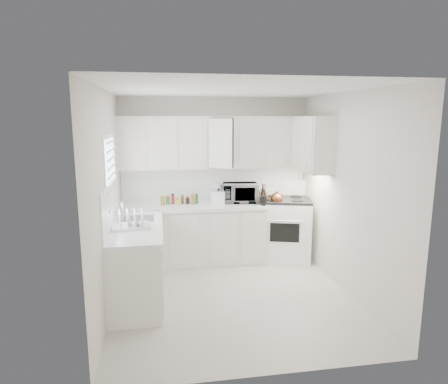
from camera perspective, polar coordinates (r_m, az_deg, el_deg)
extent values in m
plane|color=beige|center=(5.24, 1.28, -15.00)|extent=(3.20, 3.20, 0.00)
plane|color=white|center=(4.74, 1.41, 14.67)|extent=(3.20, 3.20, 0.00)
plane|color=beige|center=(6.38, -1.30, 1.92)|extent=(3.00, 0.00, 3.00)
plane|color=beige|center=(3.31, 6.47, -6.42)|extent=(3.00, 0.00, 3.00)
plane|color=beige|center=(4.78, -16.62, -1.48)|extent=(0.00, 3.20, 3.20)
plane|color=beige|center=(5.30, 17.49, -0.37)|extent=(0.00, 3.20, 3.20)
cube|color=silver|center=(6.10, -4.51, -2.10)|extent=(2.24, 0.64, 0.05)
cube|color=silver|center=(5.04, -12.60, -5.08)|extent=(0.64, 1.62, 0.05)
cube|color=silver|center=(6.38, -1.29, 1.24)|extent=(2.98, 0.02, 0.55)
cube|color=silver|center=(4.99, -16.18, -1.84)|extent=(0.02, 1.60, 0.55)
imported|color=gray|center=(6.25, 2.39, 0.18)|extent=(0.57, 0.36, 0.37)
cylinder|color=white|center=(6.34, -0.86, -0.10)|extent=(0.12, 0.12, 0.27)
cylinder|color=olive|center=(6.19, -8.87, -1.16)|extent=(0.06, 0.06, 0.13)
cylinder|color=#277628|center=(6.10, -8.16, -1.31)|extent=(0.06, 0.06, 0.13)
cylinder|color=#A31B15|center=(6.19, -7.49, -1.11)|extent=(0.06, 0.06, 0.13)
cylinder|color=gold|center=(6.11, -6.76, -1.26)|extent=(0.06, 0.06, 0.13)
cylinder|color=brown|center=(6.20, -6.10, -1.07)|extent=(0.06, 0.06, 0.13)
cylinder|color=black|center=(6.12, -5.35, -1.22)|extent=(0.06, 0.06, 0.13)
cylinder|color=olive|center=(6.21, -4.72, -1.03)|extent=(0.06, 0.06, 0.13)
cylinder|color=#277628|center=(6.13, -3.95, -1.18)|extent=(0.06, 0.06, 0.13)
cylinder|color=#A31B15|center=(6.39, 4.04, -0.41)|extent=(0.06, 0.06, 0.19)
cylinder|color=gold|center=(6.35, 4.65, -0.50)|extent=(0.06, 0.06, 0.19)
cylinder|color=brown|center=(6.42, 4.99, -0.38)|extent=(0.06, 0.06, 0.19)
cylinder|color=black|center=(6.37, 5.61, -0.46)|extent=(0.06, 0.06, 0.19)
cylinder|color=olive|center=(6.44, 5.94, -0.35)|extent=(0.06, 0.06, 0.19)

